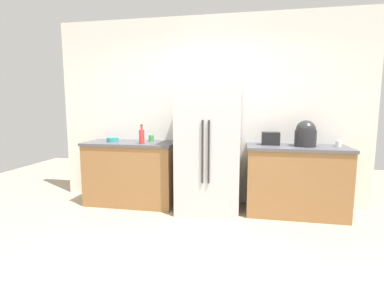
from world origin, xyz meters
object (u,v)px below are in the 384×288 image
(bowl_a, at_px, (113,140))
(refrigerator, at_px, (209,148))
(cup_a, at_px, (151,138))
(bottle_a, at_px, (142,136))
(toaster, at_px, (271,138))
(cup_b, at_px, (338,144))
(rice_cooker, at_px, (306,134))

(bowl_a, bearing_deg, refrigerator, -2.06)
(cup_a, relative_size, bowl_a, 0.52)
(refrigerator, xyz_separation_m, bottle_a, (-0.95, -0.09, 0.15))
(refrigerator, xyz_separation_m, bowl_a, (-1.46, 0.05, 0.08))
(toaster, xyz_separation_m, cup_b, (0.86, -0.03, -0.05))
(cup_a, height_order, bowl_a, cup_a)
(refrigerator, height_order, bottle_a, refrigerator)
(toaster, height_order, bowl_a, toaster)
(bottle_a, distance_m, cup_a, 0.32)
(toaster, relative_size, bowl_a, 1.36)
(cup_b, relative_size, bowl_a, 0.46)
(toaster, height_order, cup_b, toaster)
(bottle_a, distance_m, bowl_a, 0.53)
(rice_cooker, distance_m, bowl_a, 2.73)
(cup_a, bearing_deg, cup_b, -2.96)
(rice_cooker, bearing_deg, bottle_a, -176.00)
(rice_cooker, xyz_separation_m, bottle_a, (-2.22, -0.15, -0.06))
(bottle_a, xyz_separation_m, cup_b, (2.63, 0.18, -0.07))
(toaster, height_order, bottle_a, bottle_a)
(toaster, distance_m, rice_cooker, 0.45)
(rice_cooker, relative_size, bottle_a, 1.27)
(cup_b, bearing_deg, refrigerator, -176.72)
(toaster, xyz_separation_m, rice_cooker, (0.44, -0.06, 0.07))
(cup_a, bearing_deg, toaster, -3.32)
(cup_a, bearing_deg, rice_cooker, -4.24)
(refrigerator, relative_size, cup_b, 22.19)
(cup_b, height_order, bowl_a, cup_b)
(rice_cooker, height_order, cup_b, rice_cooker)
(rice_cooker, bearing_deg, toaster, 172.13)
(cup_a, xyz_separation_m, bowl_a, (-0.54, -0.18, -0.01))
(refrigerator, distance_m, bowl_a, 1.46)
(rice_cooker, height_order, cup_a, rice_cooker)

